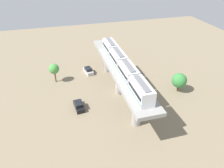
% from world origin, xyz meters
% --- Properties ---
extents(ground_plane, '(120.00, 120.00, 0.00)m').
position_xyz_m(ground_plane, '(0.00, 0.00, 0.00)').
color(ground_plane, '#84755B').
extents(viaduct, '(5.20, 35.80, 7.37)m').
position_xyz_m(viaduct, '(0.00, 0.00, 5.78)').
color(viaduct, '#999691').
rests_on(viaduct, ground).
extents(train, '(2.64, 27.45, 3.24)m').
position_xyz_m(train, '(0.00, 2.38, 8.90)').
color(train, white).
rests_on(train, viaduct).
extents(parked_car_silver, '(2.56, 4.47, 1.76)m').
position_xyz_m(parked_car_silver, '(5.61, -11.96, 0.74)').
color(parked_car_silver, '#B2B5BA').
rests_on(parked_car_silver, ground).
extents(parked_car_black, '(2.20, 4.36, 1.76)m').
position_xyz_m(parked_car_black, '(10.52, 3.55, 0.74)').
color(parked_car_black, black).
rests_on(parked_car_black, ground).
extents(tree_near_viaduct, '(2.71, 2.71, 5.30)m').
position_xyz_m(tree_near_viaduct, '(14.96, -9.61, 3.89)').
color(tree_near_viaduct, brown).
rests_on(tree_near_viaduct, ground).
extents(tree_mid_lot, '(3.69, 3.69, 4.97)m').
position_xyz_m(tree_mid_lot, '(-14.43, 3.31, 3.11)').
color(tree_mid_lot, brown).
rests_on(tree_mid_lot, ground).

